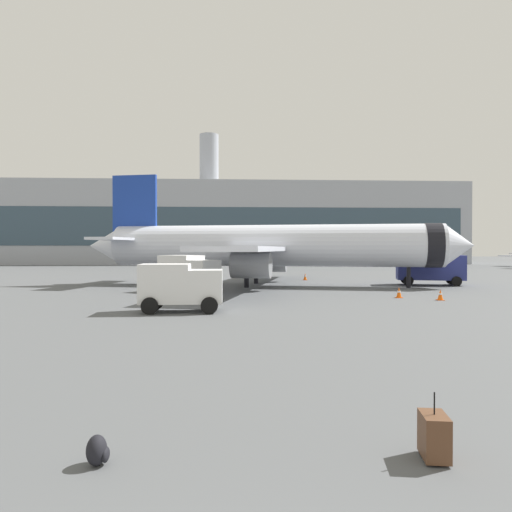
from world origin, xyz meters
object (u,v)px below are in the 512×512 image
at_px(service_truck, 188,272).
at_px(safety_cone_far, 194,276).
at_px(safety_cone_mid, 305,277).
at_px(fuel_truck, 429,266).
at_px(safety_cone_near, 440,295).
at_px(safety_cone_outer, 399,293).
at_px(cargo_van, 180,285).
at_px(rolling_suitcase, 434,436).
at_px(airplane_at_gate, 270,246).
at_px(traveller_backpack, 98,451).

relative_size(service_truck, safety_cone_far, 6.37).
bearing_deg(safety_cone_mid, fuel_truck, -35.72).
bearing_deg(safety_cone_near, service_truck, 157.71).
relative_size(service_truck, safety_cone_outer, 6.94).
height_order(cargo_van, safety_cone_near, cargo_van).
distance_m(service_truck, rolling_suitcase, 31.49).
relative_size(airplane_at_gate, safety_cone_near, 48.86).
distance_m(airplane_at_gate, traveller_backpack, 37.33).
distance_m(airplane_at_gate, safety_cone_outer, 14.29).
bearing_deg(service_truck, safety_cone_near, -22.29).
height_order(safety_cone_mid, traveller_backpack, safety_cone_mid).
height_order(service_truck, safety_cone_mid, service_truck).
bearing_deg(safety_cone_outer, service_truck, 160.37).
bearing_deg(cargo_van, rolling_suitcase, -72.31).
xyz_separation_m(safety_cone_far, safety_cone_outer, (15.59, -20.13, -0.03)).
relative_size(fuel_truck, traveller_backpack, 13.33).
bearing_deg(airplane_at_gate, safety_cone_mid, 60.15).
height_order(safety_cone_near, safety_cone_far, safety_cone_far).
bearing_deg(rolling_suitcase, safety_cone_mid, 83.72).
distance_m(safety_cone_far, safety_cone_outer, 25.46).
height_order(airplane_at_gate, rolling_suitcase, airplane_at_gate).
relative_size(safety_cone_mid, safety_cone_far, 0.93).
relative_size(cargo_van, safety_cone_mid, 5.88).
bearing_deg(safety_cone_mid, safety_cone_far, 175.13).
bearing_deg(service_truck, rolling_suitcase, -77.99).
relative_size(safety_cone_mid, safety_cone_outer, 1.01).
bearing_deg(traveller_backpack, rolling_suitcase, -0.99).
distance_m(airplane_at_gate, rolling_suitcase, 36.95).
xyz_separation_m(safety_cone_near, safety_cone_outer, (-2.19, 1.70, 0.01)).
height_order(airplane_at_gate, traveller_backpack, airplane_at_gate).
distance_m(airplane_at_gate, fuel_truck, 15.11).
bearing_deg(cargo_van, fuel_truck, 40.37).
distance_m(fuel_truck, safety_cone_mid, 13.08).
bearing_deg(safety_cone_outer, rolling_suitcase, -108.42).
xyz_separation_m(safety_cone_mid, rolling_suitcase, (-4.90, -44.53, 0.02)).
xyz_separation_m(safety_cone_near, safety_cone_mid, (-5.76, 20.80, 0.01)).
relative_size(safety_cone_outer, traveller_backpack, 1.54).
relative_size(airplane_at_gate, safety_cone_mid, 47.28).
relative_size(service_truck, rolling_suitcase, 4.67).
bearing_deg(fuel_truck, safety_cone_outer, -121.25).
relative_size(service_truck, traveller_backpack, 10.71).
distance_m(cargo_van, safety_cone_mid, 28.02).
bearing_deg(traveller_backpack, safety_cone_far, 92.17).
height_order(service_truck, safety_cone_outer, service_truck).
distance_m(cargo_van, safety_cone_outer, 15.95).
bearing_deg(safety_cone_mid, safety_cone_near, -74.54).
xyz_separation_m(service_truck, rolling_suitcase, (6.55, -30.78, -1.22)).
distance_m(safety_cone_outer, traveller_backpack, 28.88).
bearing_deg(safety_cone_far, cargo_van, -87.55).
relative_size(safety_cone_near, traveller_backpack, 1.51).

